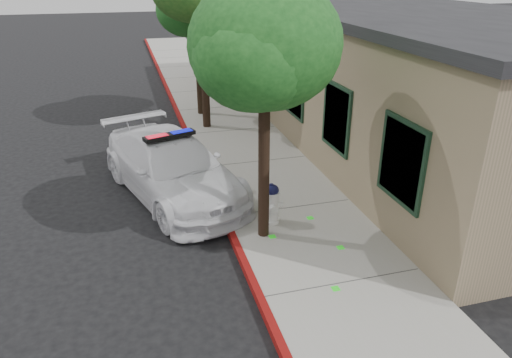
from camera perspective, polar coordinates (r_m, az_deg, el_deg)
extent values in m
plane|color=black|center=(8.44, 0.17, -15.10)|extent=(120.00, 120.00, 0.00)
cube|color=#9B988D|center=(11.19, 3.90, -3.86)|extent=(3.20, 60.00, 0.15)
cube|color=maroon|center=(10.82, -3.86, -4.87)|extent=(0.14, 60.00, 0.16)
cube|color=#988064|center=(17.77, 13.54, 12.90)|extent=(7.00, 20.00, 4.00)
cube|color=black|center=(17.49, 14.26, 19.69)|extent=(7.30, 20.30, 0.24)
cube|color=black|center=(9.42, 17.35, 2.00)|extent=(0.08, 1.48, 1.68)
cube|color=black|center=(11.89, 9.78, 7.39)|extent=(0.08, 1.48, 1.68)
cube|color=black|center=(14.55, 4.79, 10.80)|extent=(0.08, 1.48, 1.68)
cube|color=black|center=(17.33, 1.32, 13.10)|extent=(0.08, 1.48, 1.68)
cube|color=black|center=(20.17, -1.23, 14.72)|extent=(0.08, 1.48, 1.68)
cube|color=black|center=(23.05, -3.17, 15.92)|extent=(0.08, 1.48, 1.68)
cube|color=black|center=(25.96, -4.69, 16.85)|extent=(0.08, 1.48, 1.68)
imported|color=white|center=(11.95, -10.21, 1.45)|extent=(3.73, 5.77, 1.55)
cube|color=black|center=(11.65, -10.51, 5.23)|extent=(1.23, 0.64, 0.10)
cube|color=red|center=(11.54, -11.97, 4.94)|extent=(0.57, 0.39, 0.11)
cube|color=#0C10D1|center=(11.77, -9.09, 5.56)|extent=(0.57, 0.39, 0.11)
cylinder|color=white|center=(10.53, 1.84, -5.05)|extent=(0.39, 0.39, 0.07)
cylinder|color=white|center=(10.36, 1.86, -3.37)|extent=(0.32, 0.32, 0.63)
cylinder|color=white|center=(10.21, 1.89, -1.69)|extent=(0.37, 0.37, 0.05)
ellipsoid|color=black|center=(10.18, 1.89, -1.35)|extent=(0.33, 0.33, 0.25)
cylinder|color=black|center=(10.13, 1.90, -0.77)|extent=(0.08, 0.08, 0.07)
cylinder|color=white|center=(10.31, 0.81, -3.34)|extent=(0.14, 0.13, 0.13)
cylinder|color=white|center=(10.40, 2.91, -3.12)|extent=(0.14, 0.13, 0.13)
cylinder|color=white|center=(10.17, 2.14, -3.62)|extent=(0.17, 0.15, 0.16)
cylinder|color=black|center=(9.36, 0.97, 1.59)|extent=(0.23, 0.23, 3.17)
ellipsoid|color=#174A18|center=(8.71, 1.09, 16.15)|extent=(2.82, 2.82, 2.39)
ellipsoid|color=#174A18|center=(9.20, 2.69, 14.91)|extent=(2.11, 2.11, 1.80)
ellipsoid|color=#174A18|center=(8.34, -0.16, 14.55)|extent=(2.20, 2.20, 1.87)
cylinder|color=black|center=(16.48, -6.30, 12.92)|extent=(0.28, 0.28, 3.92)
cylinder|color=black|center=(18.19, -6.98, 12.83)|extent=(0.24, 0.24, 3.20)
ellipsoid|color=#1B581D|center=(17.86, -7.40, 20.45)|extent=(2.74, 2.74, 2.33)
ellipsoid|color=#1B581D|center=(18.01, -5.74, 19.68)|extent=(2.10, 2.10, 1.79)
ellipsoid|color=#1B581D|center=(17.64, -8.42, 19.75)|extent=(2.19, 2.19, 1.86)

